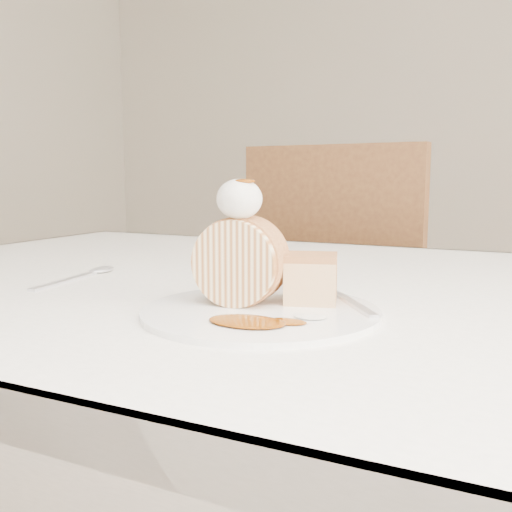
% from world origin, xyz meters
% --- Properties ---
extents(table, '(1.40, 0.90, 0.75)m').
position_xyz_m(table, '(0.00, 0.20, 0.66)').
color(table, white).
rests_on(table, ground).
extents(chair_far, '(0.49, 0.49, 0.97)m').
position_xyz_m(chair_far, '(-0.13, 0.94, 0.55)').
color(chair_far, brown).
rests_on(chair_far, ground).
extents(plate, '(0.31, 0.31, 0.01)m').
position_xyz_m(plate, '(0.05, 0.01, 0.75)').
color(plate, white).
rests_on(plate, table).
extents(roulade_slice, '(0.10, 0.06, 0.09)m').
position_xyz_m(roulade_slice, '(0.02, 0.02, 0.80)').
color(roulade_slice, beige).
rests_on(roulade_slice, plate).
extents(cake_chunk, '(0.07, 0.06, 0.05)m').
position_xyz_m(cake_chunk, '(0.08, 0.06, 0.78)').
color(cake_chunk, '#BC7B47').
rests_on(cake_chunk, plate).
extents(whipped_cream, '(0.05, 0.05, 0.04)m').
position_xyz_m(whipped_cream, '(0.02, 0.02, 0.87)').
color(whipped_cream, white).
rests_on(whipped_cream, roulade_slice).
extents(caramel_drizzle, '(0.02, 0.02, 0.01)m').
position_xyz_m(caramel_drizzle, '(0.03, 0.01, 0.89)').
color(caramel_drizzle, '#6E3004').
rests_on(caramel_drizzle, whipped_cream).
extents(caramel_pool, '(0.09, 0.07, 0.00)m').
position_xyz_m(caramel_pool, '(0.06, -0.05, 0.76)').
color(caramel_pool, '#6E3004').
rests_on(caramel_pool, plate).
extents(fork, '(0.10, 0.13, 0.00)m').
position_xyz_m(fork, '(0.13, 0.06, 0.76)').
color(fork, silver).
rests_on(fork, plate).
extents(spoon, '(0.05, 0.17, 0.00)m').
position_xyz_m(spoon, '(-0.26, 0.06, 0.75)').
color(spoon, silver).
rests_on(spoon, table).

